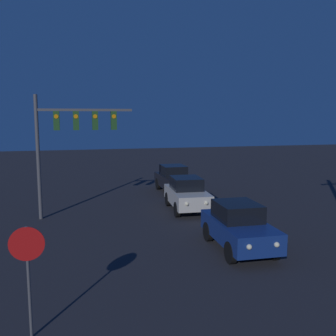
{
  "coord_description": "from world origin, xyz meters",
  "views": [
    {
      "loc": [
        -3.86,
        3.38,
        4.94
      ],
      "look_at": [
        0.0,
        18.85,
        2.72
      ],
      "focal_mm": 40.0,
      "sensor_mm": 36.0,
      "label": 1
    }
  ],
  "objects": [
    {
      "name": "traffic_signal_mast",
      "position": [
        -4.12,
        21.96,
        4.16
      ],
      "size": [
        4.59,
        0.3,
        5.94
      ],
      "color": "#4C4C51",
      "rests_on": "ground_plane"
    },
    {
      "name": "car_near",
      "position": [
        1.94,
        15.79,
        0.88
      ],
      "size": [
        1.88,
        3.97,
        1.74
      ],
      "rotation": [
        0.0,
        0.0,
        3.12
      ],
      "color": "navy",
      "rests_on": "ground_plane"
    },
    {
      "name": "stop_sign",
      "position": [
        -4.95,
        11.68,
        1.81
      ],
      "size": [
        0.76,
        0.07,
        2.57
      ],
      "color": "#4C4C51",
      "rests_on": "ground_plane"
    },
    {
      "name": "car_mid",
      "position": [
        1.77,
        21.86,
        0.88
      ],
      "size": [
        1.96,
        4.0,
        1.74
      ],
      "rotation": [
        0.0,
        0.0,
        3.09
      ],
      "color": "beige",
      "rests_on": "ground_plane"
    },
    {
      "name": "car_far",
      "position": [
        2.33,
        26.63,
        0.88
      ],
      "size": [
        1.84,
        3.96,
        1.74
      ],
      "rotation": [
        0.0,
        0.0,
        3.16
      ],
      "color": "black",
      "rests_on": "ground_plane"
    }
  ]
}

